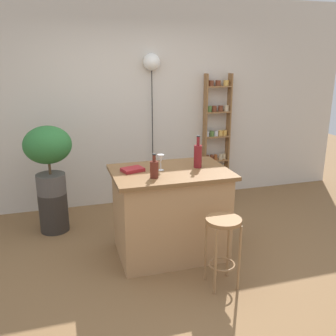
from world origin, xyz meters
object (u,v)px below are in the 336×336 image
object	(u,v)px
potted_plant	(48,152)
wine_glass_left	(161,159)
plant_stool	(54,212)
cookbook	(133,170)
wine_glass_center	(199,150)
bottle_wine_red	(154,169)
pendant_globe_light	(152,63)
bar_stool	(223,237)
spice_shelf	(216,137)
bottle_olive_oil	(198,155)

from	to	relation	value
potted_plant	wine_glass_left	world-z (taller)	potted_plant
plant_stool	cookbook	distance (m)	1.36
wine_glass_left	wine_glass_center	size ratio (longest dim) A/B	1.00
bottle_wine_red	wine_glass_center	size ratio (longest dim) A/B	1.43
pendant_globe_light	bar_stool	bearing A→B (deg)	-88.21
bar_stool	spice_shelf	distance (m)	2.43
cookbook	pendant_globe_light	size ratio (longest dim) A/B	0.10
wine_glass_center	bottle_wine_red	bearing A→B (deg)	-144.47
plant_stool	cookbook	size ratio (longest dim) A/B	2.28
bottle_olive_oil	wine_glass_left	size ratio (longest dim) A/B	2.05
spice_shelf	potted_plant	xyz separation A→B (m)	(-2.35, -0.60, 0.08)
bottle_olive_oil	pendant_globe_light	size ratio (longest dim) A/B	0.16
spice_shelf	plant_stool	distance (m)	2.52
potted_plant	bottle_wine_red	bearing A→B (deg)	-48.53
bottle_wine_red	cookbook	xyz separation A→B (m)	(-0.16, 0.26, -0.07)
bottle_wine_red	bottle_olive_oil	xyz separation A→B (m)	(0.52, 0.21, 0.04)
bottle_wine_red	bottle_olive_oil	world-z (taller)	bottle_olive_oil
spice_shelf	plant_stool	world-z (taller)	spice_shelf
bar_stool	pendant_globe_light	world-z (taller)	pendant_globe_light
plant_stool	wine_glass_left	bearing A→B (deg)	-38.84
wine_glass_center	plant_stool	bearing A→B (deg)	157.73
bottle_wine_red	potted_plant	bearing A→B (deg)	131.47
potted_plant	bar_stool	bearing A→B (deg)	-47.98
bar_stool	bottle_olive_oil	world-z (taller)	bottle_olive_oil
bar_stool	plant_stool	distance (m)	2.20
bar_stool	potted_plant	world-z (taller)	potted_plant
spice_shelf	plant_stool	size ratio (longest dim) A/B	3.77
bar_stool	plant_stool	world-z (taller)	bar_stool
wine_glass_left	bottle_olive_oil	bearing A→B (deg)	-1.55
wine_glass_left	wine_glass_center	distance (m)	0.55
plant_stool	potted_plant	world-z (taller)	potted_plant
bottle_wine_red	bottle_olive_oil	bearing A→B (deg)	21.74
wine_glass_center	pendant_globe_light	xyz separation A→B (m)	(-0.20, 1.28, 0.90)
potted_plant	wine_glass_center	xyz separation A→B (m)	(1.60, -0.65, 0.07)
wine_glass_left	plant_stool	bearing A→B (deg)	141.16
plant_stool	potted_plant	distance (m)	0.74
bar_stool	potted_plant	xyz separation A→B (m)	(-1.46, 1.62, 0.49)
plant_stool	wine_glass_center	bearing A→B (deg)	-22.27
potted_plant	wine_glass_left	size ratio (longest dim) A/B	4.91
bar_stool	pendant_globe_light	distance (m)	2.68
potted_plant	cookbook	xyz separation A→B (m)	(0.81, -0.84, -0.03)
bottle_wine_red	wine_glass_center	distance (m)	0.77
spice_shelf	pendant_globe_light	distance (m)	1.42
bottle_olive_oil	wine_glass_center	distance (m)	0.26
bar_stool	wine_glass_center	size ratio (longest dim) A/B	4.06
spice_shelf	cookbook	world-z (taller)	spice_shelf
bottle_olive_oil	cookbook	world-z (taller)	bottle_olive_oil
potted_plant	bottle_wine_red	size ratio (longest dim) A/B	3.42
potted_plant	wine_glass_center	distance (m)	1.73
plant_stool	wine_glass_left	size ratio (longest dim) A/B	2.92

